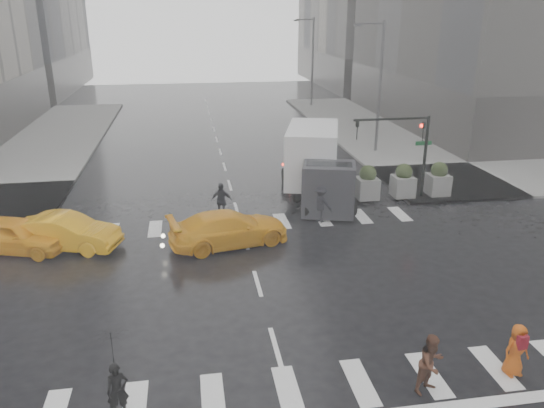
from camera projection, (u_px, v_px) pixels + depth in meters
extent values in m
plane|color=black|center=(258.00, 283.00, 19.71)|extent=(120.00, 120.00, 0.00)
cube|color=slate|center=(488.00, 148.00, 38.86)|extent=(35.00, 35.00, 0.15)
cube|color=#32302D|center=(532.00, 97.00, 48.38)|extent=(26.05, 26.05, 4.40)
cube|color=#32302D|center=(406.00, 66.00, 75.29)|extent=(26.05, 26.05, 4.40)
cylinder|color=black|center=(425.00, 158.00, 27.87)|extent=(0.16, 0.16, 4.50)
cylinder|color=black|center=(392.00, 119.00, 26.84)|extent=(4.00, 0.12, 0.12)
imported|color=black|center=(423.00, 131.00, 27.34)|extent=(0.16, 0.20, 1.00)
imported|color=black|center=(357.00, 130.00, 26.74)|extent=(0.16, 0.20, 1.00)
sphere|color=#FF190C|center=(422.00, 126.00, 27.22)|extent=(0.20, 0.20, 0.20)
cube|color=#0D5B25|center=(424.00, 143.00, 27.90)|extent=(0.90, 0.03, 0.22)
cylinder|color=#59595B|center=(380.00, 89.00, 36.53)|extent=(0.20, 0.20, 9.00)
cylinder|color=#59595B|center=(371.00, 23.00, 34.93)|extent=(1.80, 0.12, 0.12)
cube|color=#59595B|center=(358.00, 25.00, 34.83)|extent=(0.50, 0.22, 0.15)
cylinder|color=#59595B|center=(312.00, 63.00, 55.09)|extent=(0.20, 0.20, 9.00)
cylinder|color=#59595B|center=(305.00, 19.00, 53.48)|extent=(1.80, 0.12, 0.12)
cube|color=#59595B|center=(296.00, 20.00, 53.38)|extent=(0.50, 0.22, 0.15)
cube|color=slate|center=(367.00, 188.00, 28.14)|extent=(1.10, 1.10, 1.10)
sphere|color=black|center=(368.00, 174.00, 27.86)|extent=(0.90, 0.90, 0.90)
cube|color=slate|center=(403.00, 186.00, 28.44)|extent=(1.10, 1.10, 1.10)
sphere|color=black|center=(404.00, 172.00, 28.16)|extent=(0.90, 0.90, 0.90)
cube|color=slate|center=(438.00, 184.00, 28.74)|extent=(1.10, 1.10, 1.10)
sphere|color=black|center=(439.00, 170.00, 28.47)|extent=(0.90, 0.90, 0.90)
imported|color=black|center=(118.00, 390.00, 13.03)|extent=(0.61, 0.48, 1.48)
imported|color=black|center=(112.00, 348.00, 12.61)|extent=(1.18, 1.19, 0.88)
imported|color=#4E2A1B|center=(431.00, 364.00, 13.85)|extent=(1.02, 0.93, 1.70)
imported|color=#C64F0E|center=(516.00, 350.00, 14.54)|extent=(0.80, 0.57, 1.55)
cube|color=maroon|center=(522.00, 342.00, 14.24)|extent=(0.30, 0.19, 0.40)
imported|color=black|center=(222.00, 201.00, 25.67)|extent=(1.16, 0.85, 1.78)
imported|color=black|center=(321.00, 204.00, 25.24)|extent=(1.30, 1.28, 1.82)
imported|color=#FCA70D|center=(15.00, 235.00, 22.11)|extent=(4.69, 3.01, 1.49)
imported|color=#FCA70D|center=(66.00, 232.00, 22.39)|extent=(4.76, 2.88, 1.48)
imported|color=#FCA70D|center=(229.00, 228.00, 22.77)|extent=(4.90, 3.06, 1.50)
cube|color=white|center=(312.00, 154.00, 28.82)|extent=(2.63, 5.03, 2.95)
cube|color=#29292D|center=(328.00, 189.00, 25.87)|extent=(2.52, 1.97, 2.52)
cube|color=black|center=(329.00, 174.00, 25.61)|extent=(2.19, 0.98, 0.98)
cylinder|color=black|center=(306.00, 209.00, 25.80)|extent=(0.31, 0.98, 0.98)
cylinder|color=black|center=(351.00, 206.00, 26.14)|extent=(0.31, 0.98, 0.98)
cylinder|color=black|center=(296.00, 193.00, 28.03)|extent=(0.31, 0.98, 0.98)
cylinder|color=black|center=(338.00, 191.00, 28.38)|extent=(0.31, 0.98, 0.98)
cylinder|color=black|center=(285.00, 176.00, 30.87)|extent=(0.31, 0.98, 0.98)
cylinder|color=black|center=(324.00, 174.00, 31.22)|extent=(0.31, 0.98, 0.98)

